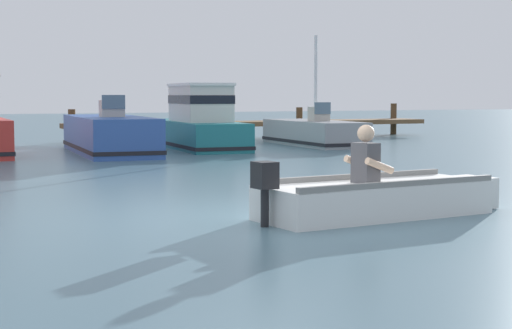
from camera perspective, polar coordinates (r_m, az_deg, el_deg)
name	(u,v)px	position (r m, az deg, el deg)	size (l,w,h in m)	color
ground_plane	(251,217)	(10.61, -0.33, -3.66)	(120.00, 120.00, 0.00)	slate
wooden_dock	(256,123)	(29.42, 0.03, 2.86)	(13.67, 1.64, 1.23)	brown
rowboat_with_person	(379,197)	(10.78, 8.48, -2.24)	(3.72, 1.33, 1.19)	white
moored_boat_blue	(109,136)	(22.54, -10.11, 1.98)	(2.34, 5.74, 1.57)	#2D519E
moored_boat_teal	(197,124)	(24.37, -4.10, 2.79)	(2.27, 5.99, 1.90)	#1E727A
moored_boat_grey	(314,133)	(25.86, 4.02, 2.18)	(1.93, 4.85, 3.40)	gray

